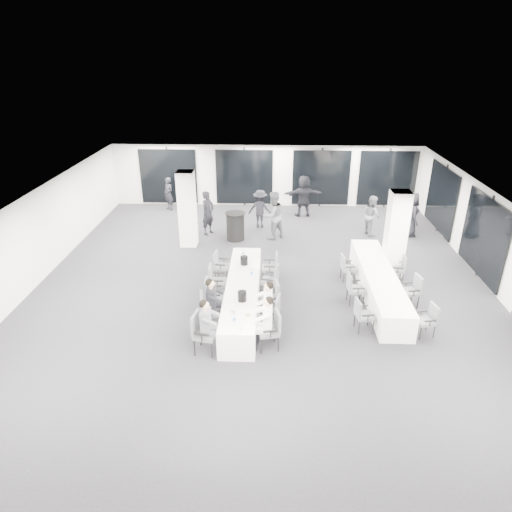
{
  "coord_description": "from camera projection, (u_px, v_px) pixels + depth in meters",
  "views": [
    {
      "loc": [
        0.27,
        -12.49,
        6.77
      ],
      "look_at": [
        -0.17,
        -0.2,
        1.12
      ],
      "focal_mm": 32.0,
      "sensor_mm": 36.0,
      "label": 1
    }
  ],
  "objects": [
    {
      "name": "chair_main_right_far",
      "position": [
        272.0,
        265.0,
        14.27
      ],
      "size": [
        0.49,
        0.55,
        0.96
      ],
      "rotation": [
        0.0,
        0.0,
        1.58
      ],
      "color": "#575A5F",
      "rests_on": "floor"
    },
    {
      "name": "plate_b",
      "position": [
        248.0,
        315.0,
        11.21
      ],
      "size": [
        0.2,
        0.2,
        0.03
      ],
      "color": "white",
      "rests_on": "banquet_table_main"
    },
    {
      "name": "chair_side_left_far",
      "position": [
        346.0,
        266.0,
        14.36
      ],
      "size": [
        0.48,
        0.52,
        0.86
      ],
      "rotation": [
        0.0,
        0.0,
        -1.45
      ],
      "color": "#575A5F",
      "rests_on": "floor"
    },
    {
      "name": "seated_guest_b",
      "position": [
        214.0,
        301.0,
        11.76
      ],
      "size": [
        0.5,
        0.38,
        1.44
      ],
      "rotation": [
        0.0,
        0.0,
        -1.57
      ],
      "color": "black",
      "rests_on": "floor"
    },
    {
      "name": "column_left",
      "position": [
        187.0,
        209.0,
        16.59
      ],
      "size": [
        0.6,
        0.6,
        2.8
      ],
      "primitive_type": "cube",
      "color": "white",
      "rests_on": "floor"
    },
    {
      "name": "chair_main_left_mid",
      "position": [
        212.0,
        293.0,
        12.62
      ],
      "size": [
        0.52,
        0.58,
        0.99
      ],
      "rotation": [
        0.0,
        0.0,
        -1.53
      ],
      "color": "#575A5F",
      "rests_on": "floor"
    },
    {
      "name": "chair_side_right_near",
      "position": [
        428.0,
        318.0,
        11.59
      ],
      "size": [
        0.52,
        0.55,
        0.87
      ],
      "rotation": [
        0.0,
        0.0,
        1.78
      ],
      "color": "#575A5F",
      "rests_on": "floor"
    },
    {
      "name": "chair_side_right_mid",
      "position": [
        413.0,
        289.0,
        12.92
      ],
      "size": [
        0.55,
        0.58,
        0.94
      ],
      "rotation": [
        0.0,
        0.0,
        1.75
      ],
      "color": "#575A5F",
      "rests_on": "floor"
    },
    {
      "name": "chair_side_left_mid",
      "position": [
        353.0,
        287.0,
        13.04
      ],
      "size": [
        0.5,
        0.55,
        0.93
      ],
      "rotation": [
        0.0,
        0.0,
        -1.5
      ],
      "color": "#575A5F",
      "rests_on": "floor"
    },
    {
      "name": "banquet_table_main",
      "position": [
        242.0,
        295.0,
        12.89
      ],
      "size": [
        0.9,
        5.0,
        0.75
      ],
      "primitive_type": "cube",
      "color": "white",
      "rests_on": "floor"
    },
    {
      "name": "chair_main_right_fourth",
      "position": [
        272.0,
        279.0,
        13.45
      ],
      "size": [
        0.58,
        0.61,
        0.96
      ],
      "rotation": [
        0.0,
        0.0,
        1.34
      ],
      "color": "#575A5F",
      "rests_on": "floor"
    },
    {
      "name": "plate_c",
      "position": [
        240.0,
        291.0,
        12.33
      ],
      "size": [
        0.19,
        0.19,
        0.03
      ],
      "color": "white",
      "rests_on": "banquet_table_main"
    },
    {
      "name": "chair_main_left_second",
      "position": [
        208.0,
        309.0,
        11.85
      ],
      "size": [
        0.59,
        0.63,
        1.02
      ],
      "rotation": [
        0.0,
        0.0,
        -1.4
      ],
      "color": "#575A5F",
      "rests_on": "floor"
    },
    {
      "name": "ice_bucket_near",
      "position": [
        242.0,
        296.0,
        11.83
      ],
      "size": [
        0.23,
        0.23,
        0.27
      ],
      "primitive_type": "cylinder",
      "color": "black",
      "rests_on": "banquet_table_main"
    },
    {
      "name": "water_bottle_c",
      "position": [
        243.0,
        252.0,
        14.44
      ],
      "size": [
        0.06,
        0.06,
        0.2
      ],
      "primitive_type": "cylinder",
      "color": "silver",
      "rests_on": "banquet_table_main"
    },
    {
      "name": "wine_glass",
      "position": [
        240.0,
        324.0,
        10.6
      ],
      "size": [
        0.08,
        0.08,
        0.22
      ],
      "color": "silver",
      "rests_on": "banquet_table_main"
    },
    {
      "name": "column_right",
      "position": [
        396.0,
        234.0,
        14.36
      ],
      "size": [
        0.6,
        0.6,
        2.8
      ],
      "primitive_type": "cube",
      "color": "white",
      "rests_on": "floor"
    },
    {
      "name": "cocktail_table",
      "position": [
        235.0,
        226.0,
        17.4
      ],
      "size": [
        0.78,
        0.78,
        1.08
      ],
      "color": "black",
      "rests_on": "floor"
    },
    {
      "name": "standing_guest_f",
      "position": [
        304.0,
        193.0,
        19.67
      ],
      "size": [
        1.98,
        1.01,
        2.06
      ],
      "primitive_type": "imported",
      "rotation": [
        0.0,
        0.0,
        3.3
      ],
      "color": "black",
      "rests_on": "floor"
    },
    {
      "name": "banquet_table_side",
      "position": [
        378.0,
        284.0,
        13.53
      ],
      "size": [
        0.9,
        5.0,
        0.75
      ],
      "primitive_type": "cube",
      "color": "white",
      "rests_on": "floor"
    },
    {
      "name": "standing_guest_a",
      "position": [
        208.0,
        210.0,
        17.77
      ],
      "size": [
        0.87,
        0.91,
        1.97
      ],
      "primitive_type": "imported",
      "rotation": [
        0.0,
        0.0,
        1.02
      ],
      "color": "black",
      "rests_on": "floor"
    },
    {
      "name": "chair_main_right_second",
      "position": [
        272.0,
        312.0,
        11.71
      ],
      "size": [
        0.6,
        0.64,
        1.02
      ],
      "rotation": [
        0.0,
        0.0,
        1.4
      ],
      "color": "#575A5F",
      "rests_on": "floor"
    },
    {
      "name": "chair_main_right_near",
      "position": [
        272.0,
        328.0,
        11.07
      ],
      "size": [
        0.6,
        0.63,
        1.0
      ],
      "rotation": [
        0.0,
        0.0,
        1.8
      ],
      "color": "#575A5F",
      "rests_on": "floor"
    },
    {
      "name": "water_bottle_a",
      "position": [
        234.0,
        318.0,
        10.9
      ],
      "size": [
        0.08,
        0.08,
        0.24
      ],
      "primitive_type": "cylinder",
      "color": "silver",
      "rests_on": "banquet_table_main"
    },
    {
      "name": "standing_guest_c",
      "position": [
        260.0,
        206.0,
        18.48
      ],
      "size": [
        1.25,
        0.83,
        1.78
      ],
      "primitive_type": "imported",
      "rotation": [
        0.0,
        0.0,
        2.91
      ],
      "color": "black",
      "rests_on": "floor"
    },
    {
      "name": "chair_main_right_mid",
      "position": [
        272.0,
        296.0,
        12.47
      ],
      "size": [
        0.56,
        0.6,
        0.98
      ],
      "rotation": [
        0.0,
        0.0,
        1.71
      ],
      "color": "#575A5F",
      "rests_on": "floor"
    },
    {
      "name": "room",
      "position": [
        290.0,
        232.0,
        14.58
      ],
      "size": [
        14.04,
        16.04,
        2.84
      ],
      "color": "black",
      "rests_on": "ground"
    },
    {
      "name": "standing_guest_b",
      "position": [
        273.0,
        212.0,
        17.3
      ],
      "size": [
        1.19,
        1.11,
        2.12
      ],
      "primitive_type": "imported",
      "rotation": [
        0.0,
        0.0,
        3.79
      ],
      "color": "#5A5C62",
      "rests_on": "floor"
    },
    {
      "name": "seated_guest_d",
      "position": [
        265.0,
        303.0,
        11.63
      ],
      "size": [
        0.5,
        0.38,
        1.44
      ],
      "rotation": [
        0.0,
        0.0,
        1.57
      ],
      "color": "white",
      "rests_on": "floor"
    },
    {
      "name": "plate_a",
      "position": [
        233.0,
        312.0,
        11.36
      ],
      "size": [
        0.19,
        0.19,
        0.03
      ],
      "color": "white",
      "rests_on": "banquet_table_main"
    },
    {
      "name": "chair_main_left_far",
      "position": [
        220.0,
        264.0,
        14.46
      ],
      "size": [
        0.51,
        0.55,
        0.9
      ],
      "rotation": [
        0.0,
        0.0,
        -1.71
      ],
      "color": "#575A5F",
      "rests_on": "floor"
    },
    {
      "name": "standing_guest_e",
      "position": [
        411.0,
        212.0,
        17.59
      ],
      "size": [
        0.7,
        1.02,
        1.97
      ],
      "primitive_type": "imported",
      "rotation": [
        0.0,
        0.0,
        1.7
      ],
      "color": "black",
      "rests_on": "floor"
    },
    {
      "name": "seated_guest_a",
      "position": [
        208.0,
        323.0,
        10.8
      ],
      "size": [
        0.5,
        0.38,
        1.44
      ],
      "rotation": [
        0.0,
        0.0,
        -1.57
      ],
      "color": "#5A5C62",
      "rests_on": "floor"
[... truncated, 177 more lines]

